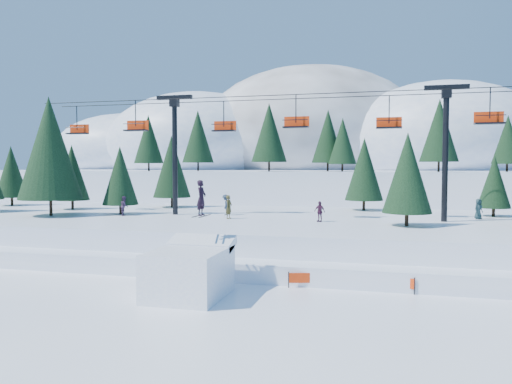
% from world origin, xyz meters
% --- Properties ---
extents(ground, '(160.00, 160.00, 0.00)m').
position_xyz_m(ground, '(0.00, 0.00, 0.00)').
color(ground, white).
rests_on(ground, ground).
extents(mid_shelf, '(70.00, 22.00, 2.50)m').
position_xyz_m(mid_shelf, '(0.00, 18.00, 1.25)').
color(mid_shelf, white).
rests_on(mid_shelf, ground).
extents(berm, '(70.00, 6.00, 1.10)m').
position_xyz_m(berm, '(0.00, 8.00, 0.55)').
color(berm, white).
rests_on(berm, ground).
extents(mountain_ridge, '(119.00, 60.00, 26.46)m').
position_xyz_m(mountain_ridge, '(-5.10, 73.39, 9.64)').
color(mountain_ridge, white).
rests_on(mountain_ridge, ground).
extents(jump_kicker, '(3.59, 4.90, 5.95)m').
position_xyz_m(jump_kicker, '(-1.05, 1.72, 1.35)').
color(jump_kicker, white).
rests_on(jump_kicker, ground).
extents(chairlift, '(46.00, 3.21, 10.28)m').
position_xyz_m(chairlift, '(0.97, 18.05, 9.32)').
color(chairlift, black).
rests_on(chairlift, mid_shelf).
extents(conifer_stand, '(61.68, 16.29, 10.07)m').
position_xyz_m(conifer_stand, '(-1.15, 18.28, 6.94)').
color(conifer_stand, black).
rests_on(conifer_stand, mid_shelf).
extents(distant_skiers, '(29.48, 5.79, 1.88)m').
position_xyz_m(distant_skiers, '(-1.56, 17.54, 3.35)').
color(distant_skiers, '#453F1D').
rests_on(distant_skiers, mid_shelf).
extents(banner_near, '(2.76, 0.79, 0.90)m').
position_xyz_m(banner_near, '(4.91, 5.08, 0.54)').
color(banner_near, black).
rests_on(banner_near, ground).
extents(banner_far, '(2.62, 1.20, 0.90)m').
position_xyz_m(banner_far, '(8.92, 5.49, 0.54)').
color(banner_far, black).
rests_on(banner_far, ground).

